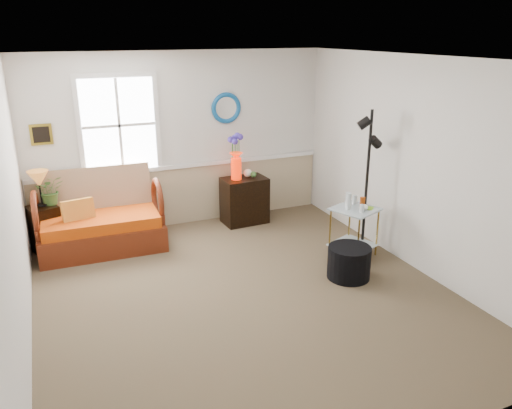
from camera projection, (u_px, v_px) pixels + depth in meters
name	position (u px, v px, depth m)	size (l,w,h in m)	color
floor	(245.00, 295.00, 5.71)	(4.50, 5.00, 0.01)	brown
ceiling	(243.00, 59.00, 4.85)	(4.50, 5.00, 0.01)	white
walls	(244.00, 186.00, 5.28)	(4.51, 5.01, 2.60)	silver
wainscot	(185.00, 195.00, 7.71)	(4.46, 0.02, 0.90)	tan
chair_rail	(184.00, 166.00, 7.55)	(4.46, 0.04, 0.06)	white
window	(119.00, 125.00, 6.99)	(1.14, 0.06, 1.44)	white
picture	(41.00, 134.00, 6.64)	(0.28, 0.03, 0.28)	#AB8E2A
mirror	(226.00, 108.00, 7.54)	(0.47, 0.47, 0.07)	#0F71A9
loveseat	(100.00, 212.00, 6.76)	(1.63, 0.93, 1.07)	#65220D
throw_pillow	(79.00, 215.00, 6.60)	(0.41, 0.10, 0.41)	#C75314
lamp_stand	(45.00, 228.00, 6.77)	(0.36, 0.36, 0.63)	black
table_lamp	(40.00, 189.00, 6.58)	(0.27, 0.27, 0.49)	#B76C29
potted_plant	(51.00, 193.00, 6.70)	(0.36, 0.40, 0.31)	#3C692E
cabinet	(245.00, 200.00, 7.75)	(0.67, 0.43, 0.72)	black
flower_vase	(236.00, 157.00, 7.47)	(0.20, 0.20, 0.69)	red
side_table	(354.00, 232.00, 6.61)	(0.52, 0.52, 0.66)	#A88535
tabletop_items	(358.00, 200.00, 6.49)	(0.36, 0.36, 0.22)	silver
floor_lamp	(367.00, 183.00, 6.55)	(0.28, 0.28, 1.93)	black
ottoman	(349.00, 262.00, 6.05)	(0.52, 0.52, 0.40)	black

